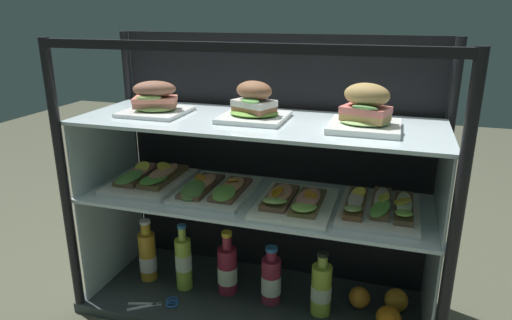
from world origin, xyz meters
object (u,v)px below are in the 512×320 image
orange_fruit_near_left_post (388,318)px  open_sandwich_tray_center (216,189)px  plated_roll_sandwich_center (366,112)px  juice_bottle_front_left_end (227,270)px  plated_roll_sandwich_far_right (155,101)px  open_sandwich_tray_near_right_corner (379,207)px  juice_bottle_front_middle (184,262)px  plated_roll_sandwich_right_of_center (254,106)px  orange_fruit_beside_bottles (396,300)px  kitchen_scissors (166,303)px  juice_bottle_front_right_end (271,280)px  orange_fruit_rolled_forward (359,297)px  open_sandwich_tray_right_of_center (151,178)px  juice_bottle_back_left (148,256)px  open_sandwich_tray_mid_right (294,202)px  juice_bottle_front_second (321,289)px

orange_fruit_near_left_post → open_sandwich_tray_center: bearing=177.9°
plated_roll_sandwich_center → juice_bottle_front_left_end: plated_roll_sandwich_center is taller
plated_roll_sandwich_far_right → open_sandwich_tray_near_right_corner: bearing=0.4°
open_sandwich_tray_near_right_corner → juice_bottle_front_middle: size_ratio=1.20×
plated_roll_sandwich_right_of_center → plated_roll_sandwich_center: 0.33m
plated_roll_sandwich_far_right → orange_fruit_beside_bottles: (0.78, 0.08, -0.62)m
orange_fruit_near_left_post → kitchen_scissors: 0.71m
open_sandwich_tray_center → kitchen_scissors: (-0.14, -0.11, -0.38)m
plated_roll_sandwich_far_right → plated_roll_sandwich_center: plated_roll_sandwich_center is taller
juice_bottle_front_right_end → kitchen_scissors: 0.36m
juice_bottle_front_middle → orange_fruit_rolled_forward: 0.60m
orange_fruit_near_left_post → kitchen_scissors: size_ratio=0.44×
open_sandwich_tray_near_right_corner → kitchen_scissors: 0.76m
open_sandwich_tray_right_of_center → orange_fruit_beside_bottles: 0.90m
orange_fruit_near_left_post → kitchen_scissors: orange_fruit_near_left_post is taller
juice_bottle_back_left → juice_bottle_front_middle: juice_bottle_front_middle is taller
kitchen_scissors → plated_roll_sandwich_right_of_center: bearing=25.8°
open_sandwich_tray_mid_right → juice_bottle_front_left_end: (-0.24, 0.05, -0.30)m
juice_bottle_front_middle → orange_fruit_beside_bottles: size_ratio=3.22×
open_sandwich_tray_right_of_center → open_sandwich_tray_center: size_ratio=1.00×
plated_roll_sandwich_center → orange_fruit_near_left_post: (0.12, -0.02, -0.63)m
plated_roll_sandwich_far_right → juice_bottle_front_second: bearing=-0.4°
open_sandwich_tray_near_right_corner → orange_fruit_rolled_forward: 0.36m
open_sandwich_tray_center → juice_bottle_front_left_end: size_ratio=1.27×
juice_bottle_front_middle → orange_fruit_beside_bottles: bearing=6.9°
open_sandwich_tray_near_right_corner → orange_fruit_near_left_post: 0.36m
juice_bottle_front_right_end → juice_bottle_front_second: juice_bottle_front_second is taller
plated_roll_sandwich_far_right → open_sandwich_tray_right_of_center: bearing=162.5°
juice_bottle_front_middle → orange_fruit_rolled_forward: (0.60, 0.07, -0.07)m
juice_bottle_front_left_end → orange_fruit_beside_bottles: (0.56, 0.06, -0.05)m
juice_bottle_front_middle → orange_fruit_beside_bottles: juice_bottle_front_middle is taller
juice_bottle_back_left → open_sandwich_tray_right_of_center: bearing=11.3°
plated_roll_sandwich_right_of_center → juice_bottle_front_middle: 0.61m
juice_bottle_back_left → plated_roll_sandwich_right_of_center: bearing=0.8°
juice_bottle_front_second → open_sandwich_tray_right_of_center: bearing=178.2°
open_sandwich_tray_near_right_corner → open_sandwich_tray_right_of_center: bearing=179.3°
open_sandwich_tray_near_right_corner → juice_bottle_back_left: size_ratio=1.26×
orange_fruit_near_left_post → plated_roll_sandwich_far_right: bearing=178.2°
plated_roll_sandwich_far_right → orange_fruit_near_left_post: (0.76, -0.02, -0.62)m
orange_fruit_near_left_post → kitchen_scissors: (-0.71, -0.09, -0.03)m
plated_roll_sandwich_center → juice_bottle_front_right_end: (-0.26, 0.02, -0.59)m
open_sandwich_tray_center → open_sandwich_tray_near_right_corner: size_ratio=1.00×
juice_bottle_front_left_end → juice_bottle_front_second: (0.33, -0.02, 0.00)m
open_sandwich_tray_center → juice_bottle_back_left: bearing=177.6°
juice_bottle_front_second → orange_fruit_beside_bottles: 0.25m
plated_roll_sandwich_right_of_center → open_sandwich_tray_center: (-0.12, -0.02, -0.27)m
plated_roll_sandwich_center → juice_bottle_front_middle: size_ratio=0.79×
juice_bottle_front_middle → kitchen_scissors: (-0.02, -0.11, -0.10)m
juice_bottle_front_left_end → kitchen_scissors: bearing=-142.6°
open_sandwich_tray_mid_right → orange_fruit_near_left_post: size_ratio=3.84×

